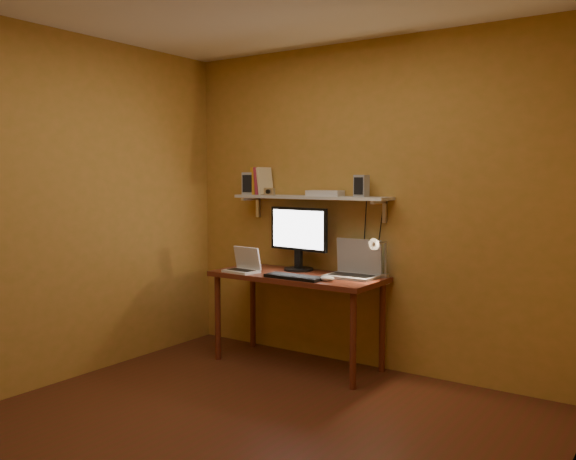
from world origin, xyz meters
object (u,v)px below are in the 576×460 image
Objects in this scene: speaker_right at (361,186)px; router at (325,193)px; mouse at (327,278)px; wall_shelf at (310,198)px; monitor at (298,235)px; desk at (297,285)px; netbook at (244,265)px; desk_lamp at (379,252)px; keyboard at (294,277)px; shelf_camera at (269,192)px; speaker_left at (250,183)px; laptop at (355,267)px.

router is (-0.33, 0.00, -0.06)m from speaker_right.
wall_shelf is at bearing 117.26° from mouse.
router is (0.24, 0.03, 0.35)m from monitor.
netbook reaches higher than desk.
router reaches higher than mouse.
mouse is at bearing -136.67° from desk_lamp.
wall_shelf reaches higher than desk_lamp.
netbook is 1.13m from desk_lamp.
keyboard is at bearing -75.67° from wall_shelf.
keyboard is at bearing -63.07° from desk.
speaker_right reaches higher than monitor.
speaker_right is at bearing -0.61° from router.
speaker_right is at bearing 5.40° from shelf_camera.
keyboard is at bearing -34.04° from shelf_camera.
keyboard is (0.20, -0.37, -0.28)m from monitor.
speaker_right is (1.09, 0.01, -0.01)m from speaker_left.
laptop is 0.25m from desk_lamp.
mouse is at bearing 10.71° from keyboard.
wall_shelf is 0.77m from desk_lamp.
keyboard is 0.75m from router.
speaker_right is (0.03, 0.05, 0.63)m from laptop.
speaker_left reaches higher than router.
wall_shelf is at bearing -179.18° from router.
speaker_left reaches higher than keyboard.
router is (0.14, 0.00, 0.04)m from wall_shelf.
netbook is 0.66m from shelf_camera.
keyboard is at bearing 1.64° from netbook.
desk_lamp is at bearing -7.65° from router.
desk_lamp is at bearing 30.72° from keyboard.
mouse is 0.78m from speaker_right.
mouse is at bearing -27.83° from monitor.
laptop is 1.25m from speaker_left.
netbook is at bearing -159.36° from desk.
mouse is 0.40× the size of router.
speaker_left reaches higher than laptop.
mouse is 1.26m from speaker_left.
mouse is 0.44m from desk_lamp.
router reaches higher than laptop.
speaker_right is 1.62× the size of shelf_camera.
speaker_left is at bearing 163.58° from desk.
wall_shelf is 4.84× the size of netbook.
speaker_right reaches higher than shelf_camera.
wall_shelf is at bearing 90.00° from desk.
keyboard is 4.31× the size of mouse.
speaker_left is (-0.62, -0.01, 0.11)m from wall_shelf.
speaker_right reaches higher than desk_lamp.
speaker_left reaches higher than desk_lamp.
speaker_left is (-1.28, 0.06, 0.51)m from desk_lamp.
keyboard reaches higher than desk.
shelf_camera is at bearing -167.48° from wall_shelf.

